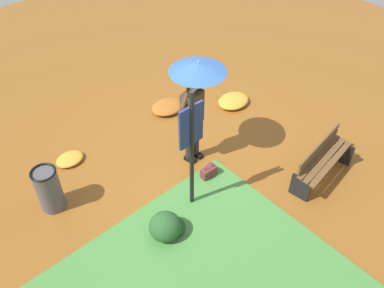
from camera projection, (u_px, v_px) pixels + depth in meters
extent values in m
plane|color=brown|center=(190.00, 161.00, 7.71)|extent=(18.00, 18.00, 0.00)
cylinder|color=#2D2823|center=(189.00, 143.00, 7.45)|extent=(0.12, 0.12, 0.86)
cylinder|color=#2D2823|center=(196.00, 138.00, 7.54)|extent=(0.12, 0.12, 0.86)
cube|color=black|center=(190.00, 159.00, 7.69)|extent=(0.15, 0.24, 0.08)
cube|color=black|center=(197.00, 155.00, 7.78)|extent=(0.15, 0.24, 0.08)
cube|color=#473323|center=(192.00, 108.00, 6.99)|extent=(0.42, 0.31, 0.64)
sphere|color=beige|center=(192.00, 86.00, 6.68)|extent=(0.20, 0.20, 0.20)
ellipsoid|color=black|center=(192.00, 84.00, 6.66)|extent=(0.20, 0.20, 0.15)
cylinder|color=#473323|center=(183.00, 104.00, 6.73)|extent=(0.18, 0.13, 0.18)
cylinder|color=#473323|center=(186.00, 99.00, 6.68)|extent=(0.24, 0.11, 0.33)
cube|color=black|center=(189.00, 89.00, 6.64)|extent=(0.07, 0.03, 0.14)
cylinder|color=#473323|center=(199.00, 93.00, 6.91)|extent=(0.11, 0.10, 0.09)
cylinder|color=#473323|center=(198.00, 88.00, 6.85)|extent=(0.10, 0.09, 0.23)
cylinder|color=#A5A5AD|center=(198.00, 72.00, 6.63)|extent=(0.02, 0.02, 0.41)
cone|color=#264C8C|center=(198.00, 67.00, 6.57)|extent=(0.96, 0.96, 0.16)
sphere|color=#A5A5AD|center=(198.00, 61.00, 6.50)|extent=(0.02, 0.02, 0.02)
cylinder|color=black|center=(192.00, 154.00, 6.19)|extent=(0.07, 0.07, 2.30)
cube|color=navy|center=(191.00, 126.00, 5.83)|extent=(0.44, 0.04, 0.70)
cube|color=red|center=(190.00, 125.00, 5.84)|extent=(0.38, 0.01, 0.64)
cube|color=brown|center=(209.00, 173.00, 7.32)|extent=(0.31, 0.15, 0.24)
torus|color=brown|center=(209.00, 167.00, 7.21)|extent=(0.18, 0.02, 0.18)
cube|color=black|center=(300.00, 188.00, 6.93)|extent=(0.11, 0.36, 0.44)
cube|color=black|center=(343.00, 153.00, 7.56)|extent=(0.11, 0.36, 0.44)
cube|color=brown|center=(331.00, 164.00, 7.02)|extent=(1.40, 0.28, 0.04)
cube|color=brown|center=(325.00, 160.00, 7.08)|extent=(1.40, 0.28, 0.04)
cube|color=brown|center=(320.00, 156.00, 7.15)|extent=(1.40, 0.28, 0.04)
cube|color=brown|center=(318.00, 151.00, 7.11)|extent=(1.39, 0.22, 0.10)
cube|color=brown|center=(320.00, 145.00, 7.01)|extent=(1.39, 0.22, 0.10)
cylinder|color=#4C4C51|center=(49.00, 190.00, 6.65)|extent=(0.40, 0.40, 0.80)
torus|color=black|center=(43.00, 172.00, 6.37)|extent=(0.42, 0.42, 0.04)
ellipsoid|color=#285628|center=(165.00, 227.00, 6.33)|extent=(0.51, 0.51, 0.46)
ellipsoid|color=#1E421E|center=(176.00, 227.00, 6.41)|extent=(0.31, 0.31, 0.31)
ellipsoid|color=#A86023|center=(168.00, 107.00, 8.83)|extent=(0.74, 0.59, 0.16)
ellipsoid|color=gold|center=(233.00, 101.00, 8.98)|extent=(0.74, 0.59, 0.16)
ellipsoid|color=gold|center=(70.00, 159.00, 7.67)|extent=(0.53, 0.42, 0.12)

